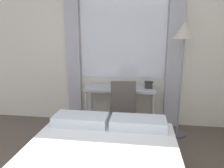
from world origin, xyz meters
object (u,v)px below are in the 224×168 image
(desk_chair, at_px, (123,104))
(telephone, at_px, (149,85))
(book, at_px, (125,87))
(standing_lamp, at_px, (184,41))
(desk, at_px, (120,92))

(desk_chair, bearing_deg, telephone, 28.24)
(desk_chair, relative_size, book, 3.31)
(standing_lamp, xyz_separation_m, book, (-0.88, 0.10, -0.76))
(desk, distance_m, telephone, 0.48)
(standing_lamp, distance_m, telephone, 0.89)
(desk_chair, distance_m, standing_lamp, 1.33)
(desk_chair, xyz_separation_m, standing_lamp, (0.89, 0.13, 0.98))
(telephone, distance_m, book, 0.40)
(desk, relative_size, desk_chair, 1.26)
(desk, xyz_separation_m, standing_lamp, (0.95, -0.11, 0.85))
(desk, height_order, desk_chair, desk_chair)
(standing_lamp, height_order, book, standing_lamp)
(desk, xyz_separation_m, telephone, (0.47, 0.04, 0.12))
(standing_lamp, relative_size, book, 6.39)
(telephone, bearing_deg, standing_lamp, -17.48)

